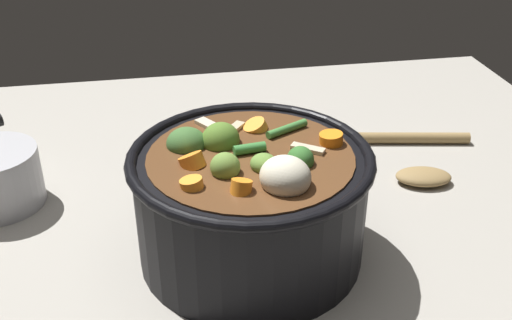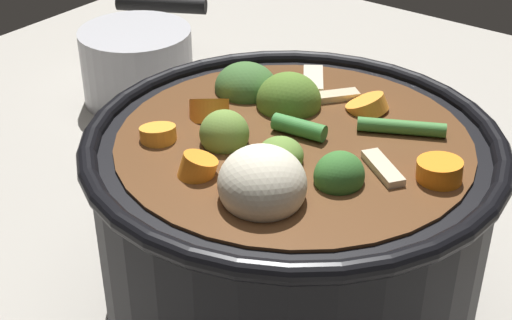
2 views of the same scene
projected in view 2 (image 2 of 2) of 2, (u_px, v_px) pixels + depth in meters
The scene contains 3 objects.
ground_plane at pixel (289, 296), 0.52m from camera, with size 1.10×1.10×0.00m, color #9E998E.
cooking_pot at pixel (291, 215), 0.49m from camera, with size 0.26×0.26×0.15m.
small_saucepan at pixel (138, 63), 0.76m from camera, with size 0.18×0.16×0.07m.
Camera 2 is at (-0.33, -0.22, 0.35)m, focal length 53.18 mm.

